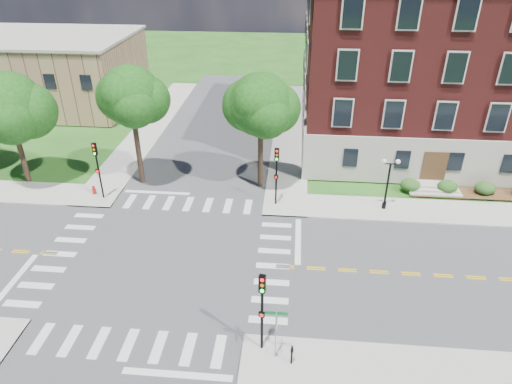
# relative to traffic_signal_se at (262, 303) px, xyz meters

# --- Properties ---
(ground) EXTENTS (160.00, 160.00, 0.00)m
(ground) POSITION_rel_traffic_signal_se_xyz_m (-7.01, 6.85, -3.19)
(ground) COLOR #204A15
(ground) RESTS_ON ground
(road_ew) EXTENTS (90.00, 12.00, 0.01)m
(road_ew) POSITION_rel_traffic_signal_se_xyz_m (-7.01, 6.85, -3.18)
(road_ew) COLOR #3D3D3F
(road_ew) RESTS_ON ground
(road_ns) EXTENTS (12.00, 90.00, 0.01)m
(road_ns) POSITION_rel_traffic_signal_se_xyz_m (-7.01, 6.85, -3.18)
(road_ns) COLOR #3D3D3F
(road_ns) RESTS_ON ground
(sidewalk_ne) EXTENTS (34.00, 34.00, 0.12)m
(sidewalk_ne) POSITION_rel_traffic_signal_se_xyz_m (8.37, 22.23, -3.13)
(sidewalk_ne) COLOR #9E9B93
(sidewalk_ne) RESTS_ON ground
(sidewalk_nw) EXTENTS (34.00, 34.00, 0.12)m
(sidewalk_nw) POSITION_rel_traffic_signal_se_xyz_m (-22.38, 22.23, -3.13)
(sidewalk_nw) COLOR #9E9B93
(sidewalk_nw) RESTS_ON ground
(crosswalk_east) EXTENTS (2.20, 10.20, 0.02)m
(crosswalk_east) POSITION_rel_traffic_signal_se_xyz_m (0.19, 6.85, -3.19)
(crosswalk_east) COLOR silver
(crosswalk_east) RESTS_ON ground
(stop_bar_east) EXTENTS (0.40, 5.50, 0.00)m
(stop_bar_east) POSITION_rel_traffic_signal_se_xyz_m (1.79, 9.85, -3.19)
(stop_bar_east) COLOR silver
(stop_bar_east) RESTS_ON ground
(main_building) EXTENTS (30.60, 22.40, 16.50)m
(main_building) POSITION_rel_traffic_signal_se_xyz_m (16.99, 28.85, 5.15)
(main_building) COLOR #A6A093
(main_building) RESTS_ON ground
(secondary_building) EXTENTS (20.40, 15.40, 8.30)m
(secondary_building) POSITION_rel_traffic_signal_se_xyz_m (-29.01, 36.85, 1.09)
(secondary_building) COLOR #946D52
(secondary_building) RESTS_ON ground
(tree_b) EXTENTS (5.72, 5.72, 9.50)m
(tree_b) POSITION_rel_traffic_signal_se_xyz_m (-21.63, 16.51, 3.55)
(tree_b) COLOR black
(tree_b) RESTS_ON ground
(tree_c) EXTENTS (4.83, 4.83, 10.04)m
(tree_c) POSITION_rel_traffic_signal_se_xyz_m (-11.77, 17.34, 4.52)
(tree_c) COLOR black
(tree_c) RESTS_ON ground
(tree_d) EXTENTS (5.05, 5.05, 9.63)m
(tree_d) POSITION_rel_traffic_signal_se_xyz_m (-1.51, 17.62, 4.01)
(tree_d) COLOR black
(tree_d) RESTS_ON ground
(traffic_signal_se) EXTENTS (0.36, 0.42, 4.80)m
(traffic_signal_se) POSITION_rel_traffic_signal_se_xyz_m (0.00, 0.00, 0.00)
(traffic_signal_se) COLOR black
(traffic_signal_se) RESTS_ON ground
(traffic_signal_ne) EXTENTS (0.37, 0.44, 4.80)m
(traffic_signal_ne) POSITION_rel_traffic_signal_se_xyz_m (-0.04, 14.56, 0.00)
(traffic_signal_ne) COLOR black
(traffic_signal_ne) RESTS_ON ground
(traffic_signal_nw) EXTENTS (0.35, 0.39, 4.80)m
(traffic_signal_nw) POSITION_rel_traffic_signal_se_xyz_m (-14.06, 14.28, 0.00)
(traffic_signal_nw) COLOR black
(traffic_signal_nw) RESTS_ON ground
(twin_lamp_west) EXTENTS (1.36, 0.36, 4.23)m
(twin_lamp_west) POSITION_rel_traffic_signal_se_xyz_m (8.43, 14.65, -0.66)
(twin_lamp_west) COLOR black
(twin_lamp_west) RESTS_ON ground
(street_sign_pole) EXTENTS (1.10, 1.10, 3.10)m
(street_sign_pole) POSITION_rel_traffic_signal_se_xyz_m (0.73, -0.53, -0.88)
(street_sign_pole) COLOR gray
(street_sign_pole) RESTS_ON ground
(push_button_post) EXTENTS (0.14, 0.21, 1.20)m
(push_button_post) POSITION_rel_traffic_signal_se_xyz_m (1.55, -0.87, -2.39)
(push_button_post) COLOR black
(push_button_post) RESTS_ON ground
(fire_hydrant) EXTENTS (0.35, 0.35, 0.75)m
(fire_hydrant) POSITION_rel_traffic_signal_se_xyz_m (-15.02, 14.81, -2.72)
(fire_hydrant) COLOR #9A100B
(fire_hydrant) RESTS_ON ground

